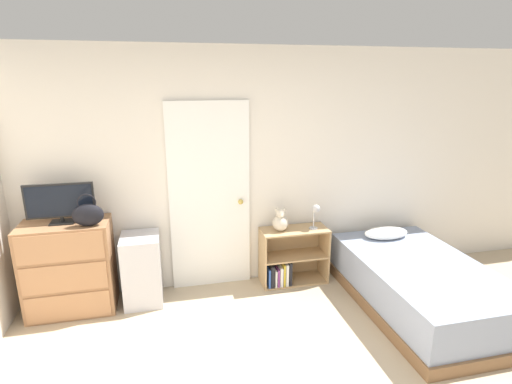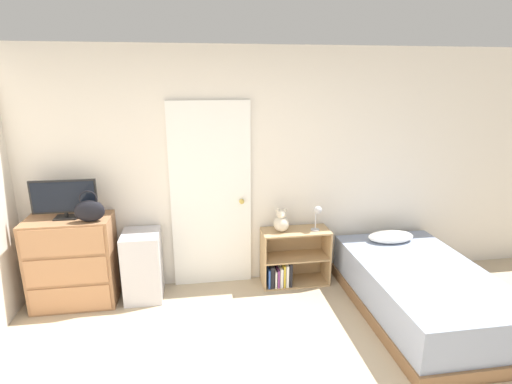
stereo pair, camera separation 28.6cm
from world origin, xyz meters
TOP-DOWN VIEW (x-y plane):
  - wall_back at (0.00, 2.31)m, footprint 10.00×0.06m
  - door_closed at (-0.14, 2.26)m, footprint 0.85×0.09m
  - dresser at (-1.54, 2.04)m, footprint 0.81×0.45m
  - tv at (-1.55, 2.06)m, footprint 0.61×0.16m
  - handbag at (-1.30, 1.92)m, footprint 0.28×0.12m
  - storage_bin at (-0.87, 2.05)m, footprint 0.38×0.43m
  - bookshelf at (0.70, 2.11)m, footprint 0.74×0.32m
  - teddy_bear at (0.60, 2.10)m, footprint 0.17×0.17m
  - desk_lamp at (0.98, 2.06)m, footprint 0.11×0.11m
  - bed at (1.82, 1.32)m, footprint 1.14×1.92m

SIDE VIEW (x-z plane):
  - bed at x=1.82m, z-range -0.05..0.54m
  - bookshelf at x=0.70m, z-range -0.06..0.57m
  - storage_bin at x=-0.87m, z-range 0.00..0.72m
  - dresser at x=-1.54m, z-range 0.00..0.91m
  - teddy_bear at x=0.60m, z-range 0.61..0.87m
  - desk_lamp at x=0.98m, z-range 0.69..0.96m
  - door_closed at x=-0.14m, z-range 0.00..2.01m
  - handbag at x=-1.30m, z-range 0.87..1.18m
  - tv at x=-1.55m, z-range 0.92..1.31m
  - wall_back at x=0.00m, z-range 0.00..2.55m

